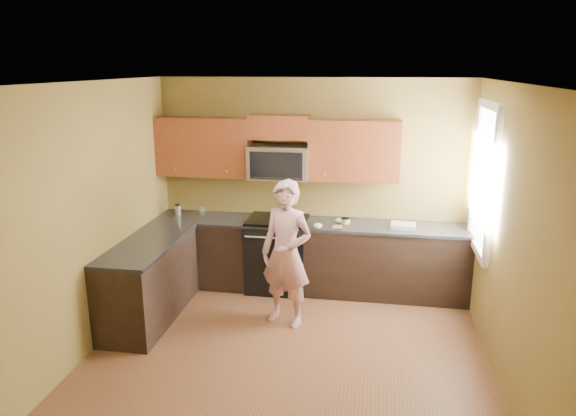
% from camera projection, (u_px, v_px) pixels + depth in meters
% --- Properties ---
extents(floor, '(4.00, 4.00, 0.00)m').
position_uv_depth(floor, '(286.00, 357.00, 5.35)').
color(floor, brown).
rests_on(floor, ground).
extents(ceiling, '(4.00, 4.00, 0.00)m').
position_uv_depth(ceiling, '(286.00, 83.00, 4.64)').
color(ceiling, white).
rests_on(ceiling, ground).
extents(wall_back, '(4.00, 0.00, 4.00)m').
position_uv_depth(wall_back, '(312.00, 184.00, 6.89)').
color(wall_back, brown).
rests_on(wall_back, ground).
extents(wall_front, '(4.00, 0.00, 4.00)m').
position_uv_depth(wall_front, '(228.00, 331.00, 3.09)').
color(wall_front, brown).
rests_on(wall_front, ground).
extents(wall_left, '(0.00, 4.00, 4.00)m').
position_uv_depth(wall_left, '(90.00, 219.00, 5.31)').
color(wall_left, brown).
rests_on(wall_left, ground).
extents(wall_right, '(0.00, 4.00, 4.00)m').
position_uv_depth(wall_right, '(509.00, 241.00, 4.67)').
color(wall_right, brown).
rests_on(wall_right, ground).
extents(cabinet_back_run, '(4.00, 0.60, 0.88)m').
position_uv_depth(cabinet_back_run, '(308.00, 257.00, 6.85)').
color(cabinet_back_run, black).
rests_on(cabinet_back_run, floor).
extents(cabinet_left_run, '(0.60, 1.60, 0.88)m').
position_uv_depth(cabinet_left_run, '(149.00, 282.00, 6.07)').
color(cabinet_left_run, black).
rests_on(cabinet_left_run, floor).
extents(countertop_back, '(4.00, 0.62, 0.04)m').
position_uv_depth(countertop_back, '(309.00, 223.00, 6.72)').
color(countertop_back, black).
rests_on(countertop_back, cabinet_back_run).
extents(countertop_left, '(0.62, 1.60, 0.04)m').
position_uv_depth(countertop_left, '(147.00, 244.00, 5.95)').
color(countertop_left, black).
rests_on(countertop_left, cabinet_left_run).
extents(stove, '(0.76, 0.65, 0.95)m').
position_uv_depth(stove, '(278.00, 254.00, 6.88)').
color(stove, black).
rests_on(stove, floor).
extents(microwave, '(0.76, 0.40, 0.42)m').
position_uv_depth(microwave, '(279.00, 178.00, 6.74)').
color(microwave, silver).
rests_on(microwave, wall_back).
extents(upper_cab_left, '(1.22, 0.33, 0.75)m').
position_uv_depth(upper_cab_left, '(205.00, 175.00, 6.93)').
color(upper_cab_left, brown).
rests_on(upper_cab_left, wall_back).
extents(upper_cab_right, '(1.12, 0.33, 0.75)m').
position_uv_depth(upper_cab_right, '(353.00, 180.00, 6.62)').
color(upper_cab_right, brown).
rests_on(upper_cab_right, wall_back).
extents(upper_cab_over_mw, '(0.76, 0.33, 0.30)m').
position_uv_depth(upper_cab_over_mw, '(279.00, 127.00, 6.60)').
color(upper_cab_over_mw, brown).
rests_on(upper_cab_over_mw, wall_back).
extents(window, '(0.06, 1.06, 1.66)m').
position_uv_depth(window, '(484.00, 179.00, 5.74)').
color(window, white).
rests_on(window, wall_right).
extents(woman, '(0.70, 0.57, 1.66)m').
position_uv_depth(woman, '(286.00, 254.00, 5.85)').
color(woman, '#CD6679').
rests_on(woman, floor).
extents(frying_pan, '(0.33, 0.47, 0.06)m').
position_uv_depth(frying_pan, '(285.00, 222.00, 6.63)').
color(frying_pan, black).
rests_on(frying_pan, stove).
extents(butter_tub, '(0.15, 0.15, 0.09)m').
position_uv_depth(butter_tub, '(345.00, 223.00, 6.65)').
color(butter_tub, gold).
rests_on(butter_tub, countertop_back).
extents(toast_slice, '(0.12, 0.12, 0.01)m').
position_uv_depth(toast_slice, '(338.00, 227.00, 6.48)').
color(toast_slice, '#B27F47').
rests_on(toast_slice, countertop_back).
extents(napkin_a, '(0.11, 0.12, 0.06)m').
position_uv_depth(napkin_a, '(318.00, 226.00, 6.45)').
color(napkin_a, silver).
rests_on(napkin_a, countertop_back).
extents(napkin_b, '(0.15, 0.16, 0.07)m').
position_uv_depth(napkin_b, '(340.00, 220.00, 6.67)').
color(napkin_b, silver).
rests_on(napkin_b, countertop_back).
extents(dish_towel, '(0.32, 0.26, 0.05)m').
position_uv_depth(dish_towel, '(403.00, 226.00, 6.47)').
color(dish_towel, silver).
rests_on(dish_towel, countertop_back).
extents(travel_mug, '(0.08, 0.08, 0.16)m').
position_uv_depth(travel_mug, '(178.00, 216.00, 6.98)').
color(travel_mug, silver).
rests_on(travel_mug, countertop_back).
extents(glass_b, '(0.07, 0.07, 0.12)m').
position_uv_depth(glass_b, '(203.00, 211.00, 7.01)').
color(glass_b, silver).
rests_on(glass_b, countertop_back).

